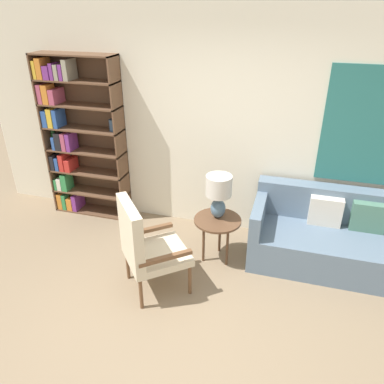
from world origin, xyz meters
name	(u,v)px	position (x,y,z in m)	size (l,w,h in m)	color
ground_plane	(167,337)	(0.00, 0.00, 0.00)	(14.00, 14.00, 0.00)	#847056
wall_back	(222,127)	(0.03, 2.03, 1.35)	(6.40, 0.08, 2.70)	silver
bookshelf	(74,138)	(-1.92, 1.85, 1.09)	(1.06, 0.30, 2.14)	brown
armchair	(144,243)	(-0.41, 0.54, 0.58)	(0.82, 0.82, 1.04)	brown
couch	(343,240)	(1.55, 1.59, 0.31)	(2.02, 0.86, 0.82)	slate
side_table	(217,224)	(0.17, 1.25, 0.48)	(0.53, 0.53, 0.54)	brown
table_lamp	(219,191)	(0.16, 1.30, 0.86)	(0.29, 0.29, 0.51)	slate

